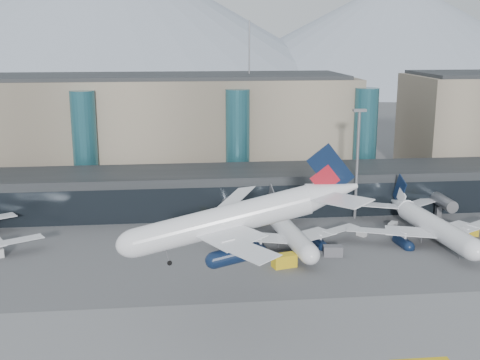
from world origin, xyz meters
name	(u,v)px	position (x,y,z in m)	size (l,w,h in m)	color
ground	(255,316)	(0.00, 0.00, 0.00)	(900.00, 900.00, 0.00)	#515154
concourse	(224,190)	(-0.02, 57.73, 4.97)	(170.00, 27.00, 10.00)	black
terminal_main	(128,129)	(-25.00, 90.00, 15.44)	(130.00, 30.00, 31.00)	gray
teal_towers	(162,143)	(-14.99, 74.01, 14.01)	(116.40, 19.40, 46.00)	#245965
mountain_ridge	(210,30)	(15.97, 380.00, 45.74)	(910.00, 400.00, 110.00)	gray
lightmast_mid	(357,158)	(30.00, 48.00, 14.42)	(3.00, 1.20, 25.60)	slate
hero_jet	(246,210)	(-1.70, -2.65, 17.84)	(35.88, 36.89, 11.88)	silver
jet_parked_mid	(286,224)	(10.66, 32.36, 4.10)	(33.46, 33.22, 10.83)	silver
jet_parked_right	(427,217)	(40.90, 32.53, 4.60)	(37.62, 37.26, 12.17)	silver
veh_b	(207,227)	(-5.08, 42.85, 0.68)	(2.36, 1.46, 1.36)	gold
veh_c	(333,251)	(18.46, 24.01, 1.02)	(3.67, 1.93, 2.04)	#545359
veh_d	(393,226)	(35.96, 38.98, 0.75)	(2.63, 1.41, 1.51)	#BEBEBE
veh_e	(472,232)	(51.21, 32.91, 0.79)	(2.78, 1.58, 1.58)	gold
veh_g	(362,233)	(27.63, 35.06, 0.60)	(2.04, 1.19, 1.19)	#BEBEBE
veh_h	(284,261)	(8.04, 19.45, 1.21)	(4.36, 2.30, 2.41)	gold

